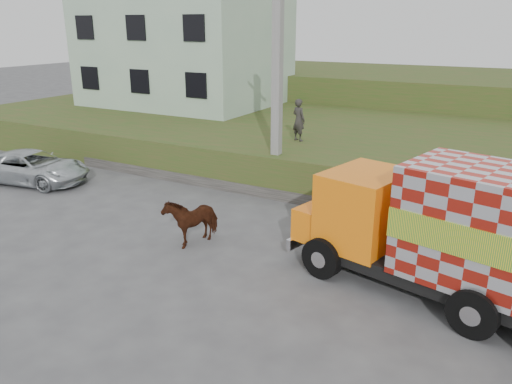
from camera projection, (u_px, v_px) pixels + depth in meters
The scene contains 10 objects.
ground at pixel (234, 246), 13.89m from camera, with size 120.00×120.00×0.00m, color #474749.
embankment at pixel (351, 147), 21.94m from camera, with size 40.00×12.00×1.50m, color #2F521B.
embankment_far at pixel (413, 96), 31.66m from camera, with size 40.00×12.00×3.00m, color #2F521B.
retaining_strip at pixel (246, 188), 18.22m from camera, with size 16.00×0.50×0.40m, color #595651.
building at pixel (186, 49), 28.26m from camera, with size 10.00×8.00×6.00m, color #A6C0A4.
utility_pole at pixel (277, 80), 16.86m from camera, with size 1.20×0.30×8.00m.
cargo_truck at pixel (463, 234), 10.65m from camera, with size 7.36×3.81×3.14m.
cow at pixel (192, 219), 14.02m from camera, with size 0.73×1.60×1.35m, color #34130D.
suv at pixel (32, 167), 19.29m from camera, with size 2.05×4.45×1.24m, color #ABB0B5.
pedestrian at pixel (299, 120), 19.45m from camera, with size 0.60×0.39×1.64m, color #2D2B28.
Camera 1 is at (6.67, -10.79, 5.89)m, focal length 35.00 mm.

